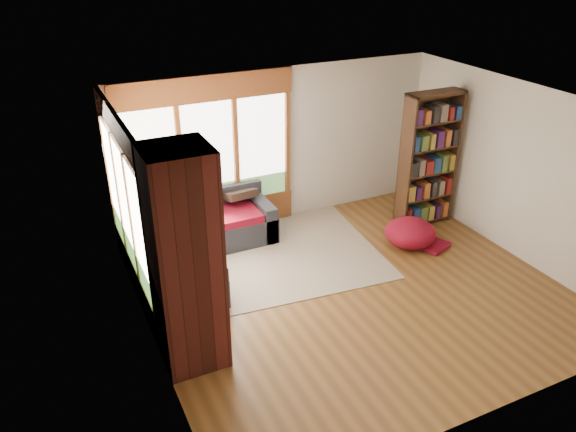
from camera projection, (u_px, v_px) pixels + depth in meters
name	position (u px, v px, depth m)	size (l,w,h in m)	color
floor	(354.00, 291.00, 7.80)	(5.50, 5.50, 0.00)	brown
ceiling	(365.00, 108.00, 6.62)	(5.50, 5.50, 0.00)	white
wall_back	(278.00, 147.00, 9.22)	(5.50, 0.04, 2.60)	silver
wall_front	(502.00, 313.00, 5.20)	(5.50, 0.04, 2.60)	silver
wall_left	(145.00, 254.00, 6.16)	(0.04, 5.00, 2.60)	silver
wall_right	(518.00, 172.00, 8.26)	(0.04, 5.00, 2.60)	silver
windows_back	(209.00, 156.00, 8.72)	(2.82, 0.10, 1.90)	brown
windows_left	(126.00, 206.00, 7.11)	(0.10, 2.62, 1.90)	brown
roller_blind	(112.00, 155.00, 7.61)	(0.03, 0.72, 0.90)	#879B63
brick_chimney	(185.00, 262.00, 6.01)	(0.70, 0.70, 2.60)	#471914
sectional_sofa	(181.00, 247.00, 8.28)	(2.20, 2.20, 0.80)	#22242B
area_rug	(265.00, 256.00, 8.63)	(3.40, 2.60, 0.01)	beige
bookshelf	(428.00, 160.00, 9.14)	(0.97, 0.32, 2.26)	#3C2314
pouf	(410.00, 232.00, 8.85)	(0.80, 0.80, 0.43)	maroon
dog_tan	(175.00, 211.00, 8.16)	(1.13, 1.15, 0.57)	brown
dog_brindle	(163.00, 236.00, 7.66)	(0.76, 0.85, 0.41)	black
throw_pillows	(183.00, 215.00, 8.14)	(1.98, 1.68, 0.45)	black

